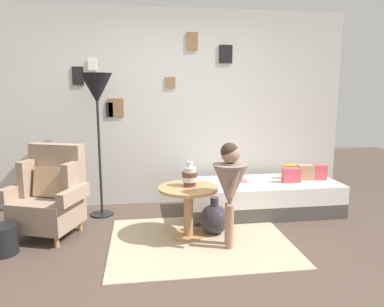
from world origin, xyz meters
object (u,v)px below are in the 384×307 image
armchair (50,195)px  vase_striped (190,176)px  daybed (262,197)px  side_table (188,201)px  floor_lamp (97,94)px  demijohn_near (214,219)px  book_on_daybed (238,180)px  person_child (230,182)px  magazine_basket (2,240)px

armchair → vase_striped: armchair is taller
daybed → side_table: 1.24m
floor_lamp → demijohn_near: size_ratio=4.27×
book_on_daybed → side_table: bearing=-135.9°
daybed → floor_lamp: bearing=175.0°
demijohn_near → floor_lamp: bearing=148.6°
book_on_daybed → demijohn_near: (-0.43, -0.65, -0.25)m
demijohn_near → person_child: bearing=-78.3°
floor_lamp → person_child: (1.35, -1.14, -0.83)m
book_on_daybed → armchair: bearing=-169.0°
side_table → vase_striped: 0.26m
side_table → floor_lamp: floor_lamp is taller
person_child → side_table: bearing=139.8°
demijohn_near → side_table: bearing=-170.1°
floor_lamp → armchair: bearing=-130.3°
magazine_basket → daybed: bearing=15.8°
book_on_daybed → magazine_basket: 2.69m
armchair → floor_lamp: size_ratio=0.56×
armchair → side_table: 1.48m
daybed → floor_lamp: (-2.02, 0.18, 1.30)m
side_table → vase_striped: size_ratio=2.41×
armchair → person_child: bearing=-17.9°
floor_lamp → magazine_basket: bearing=-130.0°
demijohn_near → magazine_basket: demijohn_near is taller
magazine_basket → book_on_daybed: bearing=18.7°
person_child → magazine_basket: 2.24m
daybed → vase_striped: 1.27m
magazine_basket → person_child: bearing=-4.0°
floor_lamp → book_on_daybed: (1.71, -0.13, -1.09)m
demijohn_near → magazine_basket: (-2.10, -0.21, -0.03)m
vase_striped → person_child: size_ratio=0.25×
vase_striped → demijohn_near: vase_striped is taller
armchair → vase_striped: size_ratio=3.70×
armchair → floor_lamp: 1.28m
vase_striped → magazine_basket: size_ratio=0.94×
vase_striped → book_on_daybed: (0.71, 0.67, -0.24)m
armchair → magazine_basket: armchair is taller
floor_lamp → demijohn_near: (1.27, -0.78, -1.33)m
person_child → book_on_daybed: 1.10m
vase_striped → book_on_daybed: size_ratio=1.19×
floor_lamp → side_table: bearing=-40.1°
daybed → person_child: size_ratio=1.81×
person_child → demijohn_near: bearing=101.7°
person_child → demijohn_near: 0.62m
side_table → vase_striped: (0.02, 0.04, 0.26)m
vase_striped → floor_lamp: floor_lamp is taller
armchair → floor_lamp: bearing=49.7°
magazine_basket → demijohn_near: bearing=5.6°
person_child → book_on_daybed: bearing=70.4°
side_table → book_on_daybed: size_ratio=2.87×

